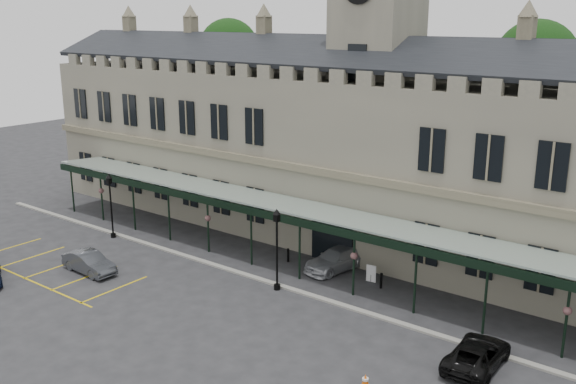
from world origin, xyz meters
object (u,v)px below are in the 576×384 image
Objects in this scene: station_building at (372,157)px; sign_board at (371,274)px; clock_tower at (376,62)px; lamp_post_left at (111,200)px; car_van at (477,354)px; lamp_post_mid at (277,242)px; traffic_cone at (365,381)px; car_taxi at (337,259)px; car_left_b at (89,263)px.

station_building is 9.48m from sign_board.
clock_tower is 5.01× the size of lamp_post_left.
station_building is 12.68× the size of car_van.
station_building is at bearing 89.39° from lamp_post_mid.
traffic_cone is at bearing -13.23° from lamp_post_left.
lamp_post_left is 20.40m from sign_board.
station_building is 18.68m from car_van.
traffic_cone is 0.65× the size of sign_board.
lamp_post_mid is 1.09× the size of car_van.
lamp_post_mid is 13.39m from car_van.
traffic_cone is 14.07m from car_taxi.
clock_tower is 21.84m from lamp_post_left.
lamp_post_left is at bearing -145.38° from clock_tower.
lamp_post_left is 1.01× the size of car_taxi.
lamp_post_mid is at bearing -7.49° from car_van.
lamp_post_mid reaches higher than car_van.
traffic_cone is at bearing -60.19° from clock_tower.
car_van is at bearing -15.03° from car_taxi.
lamp_post_left is (-15.90, -10.89, -3.53)m from station_building.
clock_tower is at bearing 111.69° from car_taxi.
lamp_post_mid is 11.89m from traffic_cone.
clock_tower is at bearing -45.25° from car_van.
car_taxi is at bearing 16.43° from lamp_post_left.
car_taxi is (1.12, 4.95, -2.34)m from lamp_post_mid.
sign_board is (-5.91, 10.60, 0.19)m from traffic_cone.
lamp_post_left is at bearing -145.59° from station_building.
traffic_cone is 5.84m from car_van.
lamp_post_mid is at bearing 0.13° from lamp_post_left.
traffic_cone is at bearing -67.24° from sign_board.
station_building is 11.38m from lamp_post_mid.
lamp_post_mid reaches higher than car_taxi.
lamp_post_left is 0.96× the size of lamp_post_mid.
station_building reaches higher than lamp_post_mid.
car_taxi is at bearing -49.32° from car_left_b.
station_building is 54.17× the size of sign_board.
car_left_b is (-11.50, -16.27, -12.42)m from clock_tower.
station_building is 19.60m from lamp_post_left.
clock_tower is 5.95× the size of car_left_b.
clock_tower is 21.73m from car_van.
car_taxi is (-2.84, 0.42, 0.17)m from sign_board.
car_left_b is at bearing -125.26° from clock_tower.
traffic_cone is 0.17× the size of car_left_b.
clock_tower reaches higher than traffic_cone.
station_building is 2.42× the size of clock_tower.
car_left_b reaches higher than traffic_cone.
car_left_b is (4.40, -5.29, -2.25)m from lamp_post_left.
car_taxi is (12.50, 10.27, 0.03)m from car_left_b.
clock_tower reaches higher than station_building.
sign_board is (3.84, -6.33, -5.93)m from station_building.
lamp_post_left is 1.05× the size of car_van.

